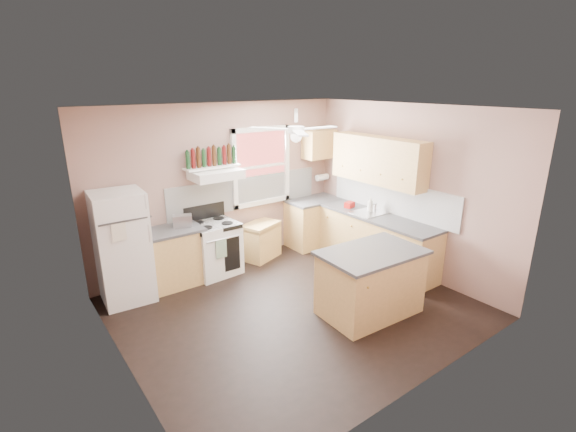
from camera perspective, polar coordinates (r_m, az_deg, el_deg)
floor at (r=5.95m, az=0.97°, el=-12.44°), size 4.50×4.50×0.00m
ceiling at (r=5.15m, az=1.13°, el=14.49°), size 4.50×4.50×0.00m
wall_back at (r=7.05m, az=-9.05°, el=4.10°), size 4.50×0.05×2.70m
wall_right at (r=6.97m, az=16.08°, el=3.45°), size 0.05×4.00×2.70m
wall_left at (r=4.48m, az=-22.84°, el=-5.30°), size 0.05×4.00×2.70m
backsplash_back at (r=7.27m, az=-5.70°, el=3.23°), size 2.90×0.03×0.55m
backsplash_right at (r=7.16m, az=13.88°, el=2.56°), size 0.03×2.60×0.55m
window_view at (r=7.33m, az=-3.76°, el=6.80°), size 1.00×0.02×1.20m
window_frame at (r=7.31m, az=-3.65°, el=6.77°), size 1.16×0.07×1.36m
refrigerator at (r=6.28m, az=-21.68°, el=-4.01°), size 0.72×0.70×1.60m
base_cabinet_left at (r=6.65m, az=-15.46°, el=-5.57°), size 0.90×0.60×0.86m
counter_left at (r=6.49m, az=-15.79°, el=-1.92°), size 0.92×0.62×0.04m
toaster at (r=6.53m, az=-14.22°, el=-0.64°), size 0.32×0.26×0.18m
stove at (r=6.88m, az=-10.04°, el=-4.38°), size 0.76×0.68×0.86m
range_hood at (r=6.65m, az=-9.81°, el=5.61°), size 0.78×0.50×0.14m
bottle_shelf at (r=6.74m, az=-10.32°, el=6.61°), size 0.90×0.26×0.03m
cart at (r=7.41m, az=-3.71°, el=-3.37°), size 0.76×0.63×0.65m
base_cabinet_corner at (r=7.99m, az=3.55°, el=-0.95°), size 1.00×0.60×0.86m
base_cabinet_right at (r=7.18m, az=11.97°, el=-3.53°), size 0.60×2.20×0.86m
counter_corner at (r=7.85m, az=3.61°, el=2.16°), size 1.02×0.62×0.04m
counter_right at (r=7.03m, az=12.15°, el=-0.13°), size 0.62×2.22×0.04m
sink at (r=7.15m, az=10.97°, el=0.39°), size 0.55×0.45×0.03m
faucet at (r=7.24m, az=11.87°, el=1.18°), size 0.03×0.03×0.14m
upper_cabinet_right at (r=7.04m, az=12.18°, el=7.48°), size 0.33×1.80×0.76m
upper_cabinet_corner at (r=7.87m, az=4.27°, el=9.77°), size 0.60×0.33×0.52m
paper_towel at (r=8.08m, az=4.68°, el=5.30°), size 0.26×0.12×0.12m
island at (r=5.76m, az=11.16°, el=-9.05°), size 1.32×0.87×0.86m
island_top at (r=5.57m, az=11.44°, el=-4.92°), size 1.39×0.95×0.04m
ceiling_fan_hub at (r=5.17m, az=1.11°, el=11.72°), size 0.20×0.20×0.08m
soap_bottle at (r=7.17m, az=11.18°, el=1.59°), size 0.12×0.12×0.27m
red_caddy at (r=7.39m, az=8.42°, el=1.55°), size 0.20×0.16×0.10m
wine_bottles at (r=6.71m, az=-10.39°, el=7.94°), size 0.86×0.06×0.31m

